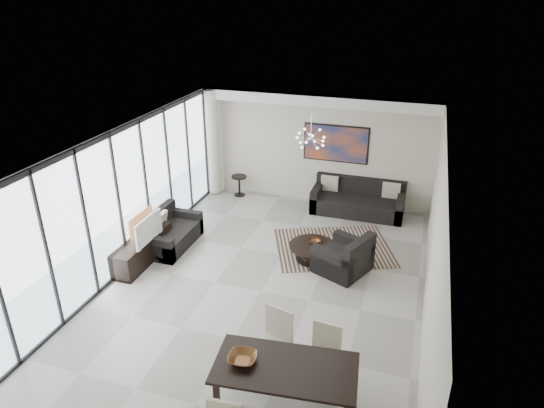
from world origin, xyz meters
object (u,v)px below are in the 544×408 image
at_px(sofa_main, 358,202).
at_px(tv_console, 142,249).
at_px(coffee_table, 313,251).
at_px(television, 145,229).
at_px(dining_table, 285,372).

xyz_separation_m(sofa_main, tv_console, (-3.98, -3.78, -0.01)).
height_order(coffee_table, sofa_main, sofa_main).
bearing_deg(television, sofa_main, -44.74).
bearing_deg(television, dining_table, -126.18).
bearing_deg(coffee_table, dining_table, -81.87).
bearing_deg(coffee_table, television, -159.87).
height_order(television, dining_table, television).
xyz_separation_m(sofa_main, television, (-3.82, -3.83, 0.54)).
bearing_deg(television, coffee_table, -69.64).
xyz_separation_m(coffee_table, dining_table, (0.58, -4.03, 0.51)).
bearing_deg(sofa_main, coffee_table, -101.89).
bearing_deg(coffee_table, sofa_main, 78.11).
bearing_deg(dining_table, tv_console, 144.21).
bearing_deg(dining_table, coffee_table, 98.13).
bearing_deg(tv_console, coffee_table, 18.49).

